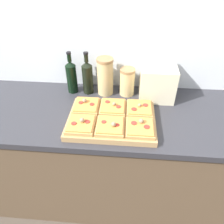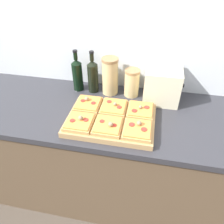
{
  "view_description": "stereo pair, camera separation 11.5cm",
  "coord_description": "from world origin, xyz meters",
  "px_view_note": "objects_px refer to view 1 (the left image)",
  "views": [
    {
      "loc": [
        0.08,
        -0.78,
        1.74
      ],
      "look_at": [
        -0.01,
        0.24,
        0.94
      ],
      "focal_mm": 35.0,
      "sensor_mm": 36.0,
      "label": 1
    },
    {
      "loc": [
        0.19,
        -0.76,
        1.74
      ],
      "look_at": [
        -0.01,
        0.24,
        0.94
      ],
      "focal_mm": 35.0,
      "sensor_mm": 36.0,
      "label": 2
    }
  ],
  "objects_px": {
    "grain_jar_tall": "(105,76)",
    "toaster_oven": "(157,82)",
    "olive_oil_bottle": "(72,76)",
    "grain_jar_short": "(127,82)",
    "cutting_board": "(112,120)",
    "wine_bottle": "(88,77)"
  },
  "relations": [
    {
      "from": "wine_bottle",
      "to": "grain_jar_tall",
      "type": "bearing_deg",
      "value": 0.0
    },
    {
      "from": "olive_oil_bottle",
      "to": "wine_bottle",
      "type": "bearing_deg",
      "value": 0.0
    },
    {
      "from": "wine_bottle",
      "to": "toaster_oven",
      "type": "xyz_separation_m",
      "value": [
        0.48,
        -0.02,
        -0.01
      ]
    },
    {
      "from": "cutting_board",
      "to": "grain_jar_short",
      "type": "xyz_separation_m",
      "value": [
        0.08,
        0.32,
        0.08
      ]
    },
    {
      "from": "olive_oil_bottle",
      "to": "grain_jar_short",
      "type": "bearing_deg",
      "value": 0.0
    },
    {
      "from": "olive_oil_bottle",
      "to": "grain_jar_short",
      "type": "relative_size",
      "value": 1.54
    },
    {
      "from": "cutting_board",
      "to": "toaster_oven",
      "type": "xyz_separation_m",
      "value": [
        0.28,
        0.3,
        0.1
      ]
    },
    {
      "from": "olive_oil_bottle",
      "to": "wine_bottle",
      "type": "xyz_separation_m",
      "value": [
        0.11,
        0.0,
        0.0
      ]
    },
    {
      "from": "cutting_board",
      "to": "toaster_oven",
      "type": "bearing_deg",
      "value": 46.91
    },
    {
      "from": "grain_jar_short",
      "to": "wine_bottle",
      "type": "bearing_deg",
      "value": 180.0
    },
    {
      "from": "toaster_oven",
      "to": "wine_bottle",
      "type": "bearing_deg",
      "value": 177.42
    },
    {
      "from": "wine_bottle",
      "to": "grain_jar_short",
      "type": "xyz_separation_m",
      "value": [
        0.27,
        0.0,
        -0.03
      ]
    },
    {
      "from": "cutting_board",
      "to": "grain_jar_tall",
      "type": "xyz_separation_m",
      "value": [
        -0.07,
        0.32,
        0.11
      ]
    },
    {
      "from": "cutting_board",
      "to": "grain_jar_tall",
      "type": "height_order",
      "value": "grain_jar_tall"
    },
    {
      "from": "grain_jar_tall",
      "to": "toaster_oven",
      "type": "bearing_deg",
      "value": -3.47
    },
    {
      "from": "toaster_oven",
      "to": "grain_jar_short",
      "type": "bearing_deg",
      "value": 173.94
    },
    {
      "from": "olive_oil_bottle",
      "to": "grain_jar_short",
      "type": "height_order",
      "value": "olive_oil_bottle"
    },
    {
      "from": "cutting_board",
      "to": "grain_jar_short",
      "type": "relative_size",
      "value": 2.65
    },
    {
      "from": "cutting_board",
      "to": "grain_jar_tall",
      "type": "distance_m",
      "value": 0.35
    },
    {
      "from": "wine_bottle",
      "to": "grain_jar_tall",
      "type": "xyz_separation_m",
      "value": [
        0.12,
        0.0,
        0.01
      ]
    },
    {
      "from": "grain_jar_short",
      "to": "olive_oil_bottle",
      "type": "bearing_deg",
      "value": 180.0
    },
    {
      "from": "grain_jar_tall",
      "to": "toaster_oven",
      "type": "distance_m",
      "value": 0.35
    }
  ]
}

